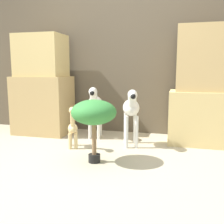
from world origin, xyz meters
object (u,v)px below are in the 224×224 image
Objects in this scene: potted_palm_front at (94,114)px; zebra_left at (95,104)px; zebra_right at (131,109)px; giraffe_figurine at (73,127)px.

zebra_left is at bearing 107.76° from potted_palm_front.
giraffe_figurine is (-0.66, -0.24, -0.21)m from zebra_right.
giraffe_figurine is at bearing -101.20° from zebra_left.
zebra_right is at bearing 20.10° from giraffe_figurine.
zebra_left is 0.58m from giraffe_figurine.
zebra_right is 1.00× the size of zebra_left.
potted_palm_front is at bearing -111.75° from zebra_right.
potted_palm_front is (-0.26, -0.65, 0.03)m from zebra_right.
zebra_left is (-0.56, 0.28, 0.00)m from zebra_right.
zebra_right is 1.37× the size of giraffe_figurine.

